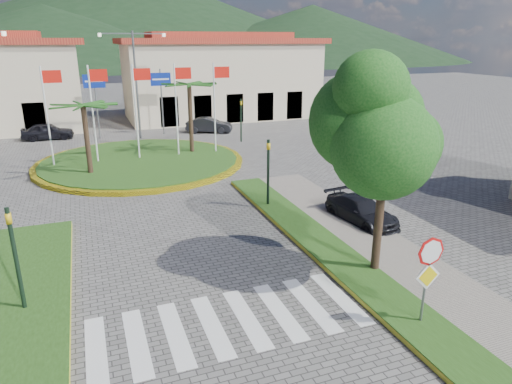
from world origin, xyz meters
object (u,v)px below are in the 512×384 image
object	(u,v)px
deciduous_tree	(388,118)
car_side_right	(361,211)
roundabout_island	(141,161)
white_van	(10,123)
stop_sign	(428,267)
car_dark_b	(209,125)
car_dark_a	(48,131)

from	to	relation	value
deciduous_tree	car_side_right	world-z (taller)	deciduous_tree
roundabout_island	white_van	size ratio (longest dim) A/B	2.60
roundabout_island	deciduous_tree	distance (m)	18.55
stop_sign	car_dark_b	xyz separation A→B (m)	(1.76, 28.36, -1.17)
white_van	roundabout_island	bearing A→B (deg)	-167.63
car_dark_a	car_side_right	world-z (taller)	car_dark_a
stop_sign	car_dark_a	bearing A→B (deg)	109.53
car_dark_b	car_side_right	world-z (taller)	car_dark_b
stop_sign	car_dark_b	distance (m)	28.44
car_dark_a	stop_sign	bearing A→B (deg)	-156.92
white_van	car_dark_a	bearing A→B (deg)	-164.78
car_dark_a	white_van	bearing A→B (deg)	37.68
white_van	car_side_right	distance (m)	32.30
white_van	car_dark_a	distance (m)	5.63
stop_sign	car_side_right	xyz separation A→B (m)	(2.60, 6.94, -1.25)
white_van	car_dark_a	world-z (taller)	white_van
stop_sign	deciduous_tree	world-z (taller)	deciduous_tree
car_side_right	car_dark_b	bearing A→B (deg)	84.75
car_dark_a	deciduous_tree	bearing A→B (deg)	-153.83
roundabout_island	white_van	distance (m)	17.22
car_dark_b	car_side_right	xyz separation A→B (m)	(0.84, -21.42, -0.08)
deciduous_tree	white_van	xyz separation A→B (m)	(-14.43, 31.71, -4.50)
stop_sign	deciduous_tree	xyz separation A→B (m)	(0.60, 3.04, 3.38)
white_van	car_dark_b	size ratio (longest dim) A/B	1.30
stop_sign	car_side_right	size ratio (longest dim) A/B	0.71
car_dark_a	car_side_right	xyz separation A→B (m)	(13.27, -23.15, -0.10)
roundabout_island	white_van	bearing A→B (deg)	121.27
deciduous_tree	stop_sign	bearing A→B (deg)	-101.18
car_dark_a	car_dark_b	distance (m)	12.55
stop_sign	car_dark_a	size ratio (longest dim) A/B	0.70
car_side_right	white_van	bearing A→B (deg)	113.09
deciduous_tree	car_dark_a	world-z (taller)	deciduous_tree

